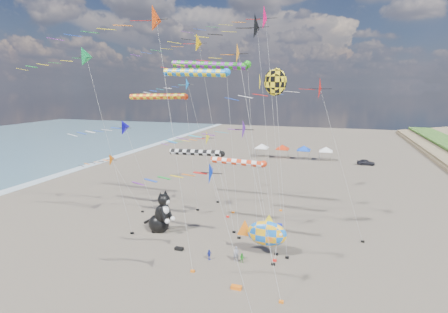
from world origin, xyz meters
TOP-DOWN VIEW (x-y plane):
  - ground at (0.00, 0.00)m, footprint 260.00×260.00m
  - delta_kite_0 at (0.96, 15.82)m, footprint 12.83×2.83m
  - delta_kite_1 at (2.79, 2.45)m, footprint 9.50×1.65m
  - delta_kite_2 at (-17.84, 17.19)m, footprint 8.68×1.83m
  - delta_kite_3 at (-5.43, 4.67)m, footprint 13.79×2.42m
  - delta_kite_4 at (2.10, -1.22)m, footprint 8.88×1.73m
  - delta_kite_5 at (0.86, 23.34)m, footprint 14.36×3.35m
  - delta_kite_6 at (-13.51, 12.26)m, footprint 11.49×1.86m
  - delta_kite_7 at (8.74, 16.15)m, footprint 14.55×2.62m
  - delta_kite_8 at (1.80, 8.19)m, footprint 10.32×2.08m
  - delta_kite_9 at (-16.28, 10.46)m, footprint 12.85×2.19m
  - delta_kite_10 at (-9.80, 24.13)m, footprint 10.33×2.01m
  - delta_kite_11 at (-5.47, 18.83)m, footprint 11.38×2.36m
  - delta_kite_12 at (-4.92, 20.63)m, footprint 8.69×1.96m
  - windsock_0 at (-3.70, 17.79)m, footprint 11.10×0.89m
  - windsock_1 at (-11.99, 20.09)m, footprint 9.86×0.81m
  - windsock_2 at (1.79, 10.32)m, footprint 7.11×0.65m
  - windsock_3 at (-3.62, 12.98)m, footprint 8.82×0.85m
  - windsock_4 at (-4.28, 14.36)m, footprint 8.08×0.74m
  - angelfish_kite at (4.60, 11.92)m, footprint 3.74×3.02m
  - cat_inflatable at (-8.28, 12.12)m, footprint 4.13×2.80m
  - fish_inflatable at (4.66, 9.96)m, footprint 5.28×1.95m
  - person_adult at (2.11, 7.88)m, footprint 0.64×0.53m
  - child_green at (2.75, 7.71)m, footprint 0.56×0.48m
  - child_blue at (-0.51, 7.35)m, footprint 0.53×0.68m
  - kite_bag_0 at (3.42, 3.24)m, footprint 0.90×0.44m
  - kite_bag_1 at (-4.22, 8.36)m, footprint 0.90×0.44m
  - kite_bag_2 at (4.68, 17.92)m, footprint 0.90×0.44m
  - tent_row at (1.50, 60.00)m, footprint 19.20×4.20m
  - parked_car at (17.57, 58.00)m, footprint 3.78×1.64m

SIDE VIEW (x-z plane):
  - ground at x=0.00m, z-range 0.00..0.00m
  - kite_bag_0 at x=3.42m, z-range 0.00..0.30m
  - kite_bag_1 at x=-4.22m, z-range 0.00..0.30m
  - kite_bag_2 at x=4.68m, z-range 0.00..0.30m
  - child_green at x=2.75m, z-range 0.00..0.99m
  - child_blue at x=-0.51m, z-range 0.00..1.07m
  - parked_car at x=17.57m, z-range 0.00..1.27m
  - person_adult at x=2.11m, z-range 0.00..1.52m
  - fish_inflatable at x=4.66m, z-range 0.17..4.57m
  - cat_inflatable at x=-8.28m, z-range 0.00..5.08m
  - tent_row at x=1.50m, z-range 1.25..5.05m
  - delta_kite_2 at x=-17.84m, z-range 2.73..10.68m
  - windsock_4 at x=-4.28m, z-range 4.42..14.10m
  - windsock_2 at x=1.79m, z-range 4.46..14.17m
  - delta_kite_12 at x=-4.92m, z-range 4.32..15.60m
  - delta_kite_4 at x=2.10m, z-range 4.68..16.53m
  - delta_kite_6 at x=-13.51m, z-range 5.30..18.53m
  - delta_kite_1 at x=2.79m, z-range 5.99..20.48m
  - windsock_1 at x=-11.99m, z-range 7.49..23.40m
  - delta_kite_7 at x=8.74m, z-range 7.40..25.36m
  - delta_kite_10 at x=-9.80m, z-range 7.75..25.94m
  - angelfish_kite at x=4.60m, z-range 7.81..26.35m
  - windsock_3 at x=-3.62m, z-range 8.83..27.51m
  - windsock_0 at x=-3.70m, z-range 9.37..29.13m
  - delta_kite_8 at x=1.80m, z-range 9.04..29.88m
  - delta_kite_9 at x=-16.28m, z-range 9.10..30.18m
  - delta_kite_11 at x=-5.47m, z-range 10.11..33.31m
  - delta_kite_3 at x=-5.43m, z-range 10.29..33.94m
  - delta_kite_0 at x=0.96m, z-range 10.52..34.88m
  - delta_kite_5 at x=0.86m, z-range 11.74..38.98m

